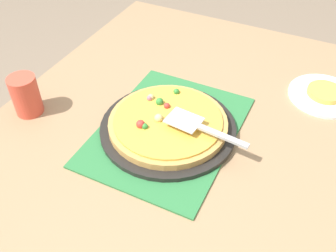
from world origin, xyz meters
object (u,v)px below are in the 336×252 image
cup_far (26,95)px  pizza (168,122)px  pizza_server (200,127)px  plate_far_right (324,95)px  served_slice_right (325,92)px  pizza_pan (168,128)px

cup_far → pizza: bearing=-76.0°
pizza → pizza_server: pizza_server is taller
plate_far_right → served_slice_right: (0.00, 0.00, 0.01)m
pizza_pan → plate_far_right: pizza_pan is taller
pizza → served_slice_right: pizza is taller
pizza_pan → served_slice_right: bearing=-46.2°
pizza → cup_far: (-0.10, 0.41, 0.03)m
pizza_pan → plate_far_right: bearing=-46.2°
pizza_server → pizza_pan: bearing=83.6°
plate_far_right → served_slice_right: served_slice_right is taller
served_slice_right → pizza_server: bearing=143.3°
pizza_pan → served_slice_right: served_slice_right is taller
pizza_pan → pizza: pizza is taller
pizza_pan → pizza_server: 0.11m
pizza_pan → served_slice_right: size_ratio=3.45×
pizza → plate_far_right: size_ratio=1.50×
served_slice_right → cup_far: 0.90m
plate_far_right → cup_far: (-0.46, 0.78, 0.06)m
plate_far_right → pizza_server: size_ratio=0.94×
pizza_pan → pizza_server: bearing=-96.4°
plate_far_right → cup_far: bearing=120.4°
pizza → cup_far: 0.42m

